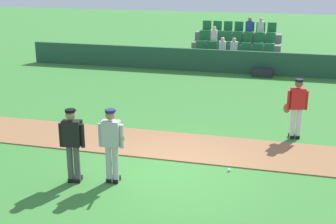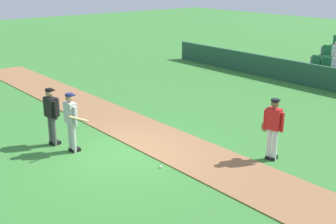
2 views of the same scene
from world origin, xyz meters
TOP-DOWN VIEW (x-y plane):
  - ground_plane at (0.00, 0.00)m, footprint 80.00×80.00m
  - infield_dirt_path at (0.00, 1.56)m, footprint 28.00×2.04m
  - dugout_fence at (0.00, 11.11)m, footprint 20.00×0.16m
  - stadium_bleachers at (-0.00, 12.98)m, footprint 4.45×2.95m
  - batter_grey_jersey at (-1.16, -0.97)m, footprint 0.70×0.77m
  - umpire_home_plate at (-2.03, -1.16)m, footprint 0.58×0.35m
  - runner_red_jersey at (2.88, 3.03)m, footprint 0.67×0.37m
  - baseball at (1.36, 0.30)m, footprint 0.07×0.07m
  - equipment_bag at (1.49, 10.66)m, footprint 0.90×0.36m

SIDE VIEW (x-z plane):
  - ground_plane at x=0.00m, z-range 0.00..0.00m
  - infield_dirt_path at x=0.00m, z-range 0.00..0.03m
  - baseball at x=1.36m, z-range 0.00..0.07m
  - equipment_bag at x=1.49m, z-range 0.00..0.36m
  - dugout_fence at x=0.00m, z-range 0.00..1.05m
  - stadium_bleachers at x=0.00m, z-range -0.53..1.77m
  - runner_red_jersey at x=2.88m, z-range 0.08..1.84m
  - batter_grey_jersey at x=-1.16m, z-range 0.09..1.85m
  - umpire_home_plate at x=-2.03m, z-range 0.12..1.88m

